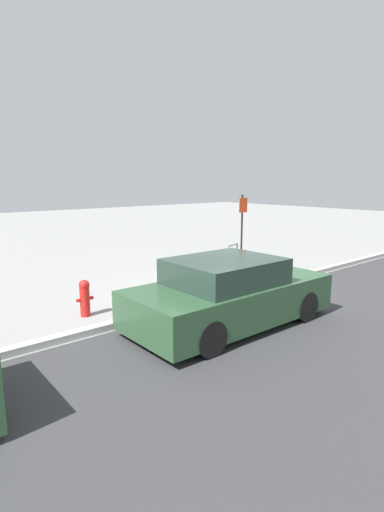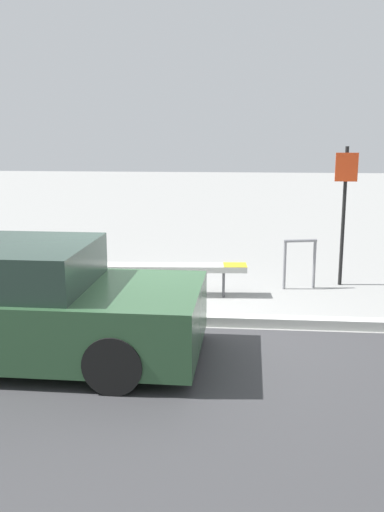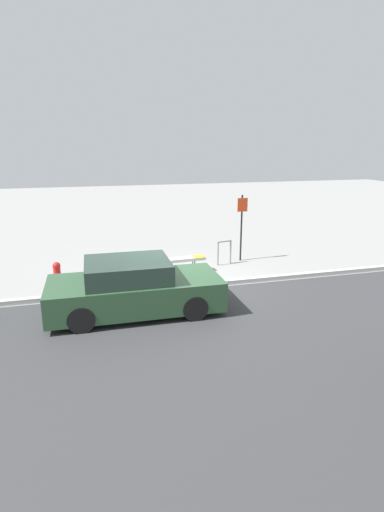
{
  "view_description": "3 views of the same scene",
  "coord_description": "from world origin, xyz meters",
  "px_view_note": "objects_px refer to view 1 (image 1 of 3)",
  "views": [
    {
      "loc": [
        -6.6,
        -6.41,
        2.75
      ],
      "look_at": [
        0.34,
        1.74,
        0.71
      ],
      "focal_mm": 28.0,
      "sensor_mm": 36.0,
      "label": 1
    },
    {
      "loc": [
        1.22,
        -7.25,
        2.51
      ],
      "look_at": [
        0.46,
        1.16,
        0.68
      ],
      "focal_mm": 40.0,
      "sensor_mm": 36.0,
      "label": 2
    },
    {
      "loc": [
        -2.32,
        -10.36,
        3.95
      ],
      "look_at": [
        0.57,
        0.26,
        0.86
      ],
      "focal_mm": 28.0,
      "sensor_mm": 36.0,
      "label": 3
    }
  ],
  "objects_px": {
    "bench": "(195,269)",
    "parked_car_near": "(229,294)",
    "sign_post": "(242,224)",
    "bike_rack": "(233,255)",
    "fire_hydrant": "(85,297)"
  },
  "relations": [
    {
      "from": "bench",
      "to": "parked_car_near",
      "type": "bearing_deg",
      "value": -122.31
    },
    {
      "from": "parked_car_near",
      "to": "sign_post",
      "type": "bearing_deg",
      "value": 40.89
    },
    {
      "from": "sign_post",
      "to": "bike_rack",
      "type": "bearing_deg",
      "value": -157.71
    },
    {
      "from": "sign_post",
      "to": "parked_car_near",
      "type": "relative_size",
      "value": 0.56
    },
    {
      "from": "bike_rack",
      "to": "parked_car_near",
      "type": "distance_m",
      "value": 4.74
    },
    {
      "from": "bench",
      "to": "bike_rack",
      "type": "xyz_separation_m",
      "value": [
        2.04,
        0.59,
        0.06
      ]
    },
    {
      "from": "bike_rack",
      "to": "parked_car_near",
      "type": "xyz_separation_m",
      "value": [
        -3.47,
        -3.23,
        0.11
      ]
    },
    {
      "from": "bench",
      "to": "fire_hydrant",
      "type": "relative_size",
      "value": 3.12
    },
    {
      "from": "bike_rack",
      "to": "sign_post",
      "type": "xyz_separation_m",
      "value": [
        0.71,
        0.29,
        0.88
      ]
    },
    {
      "from": "sign_post",
      "to": "parked_car_near",
      "type": "height_order",
      "value": "sign_post"
    },
    {
      "from": "bike_rack",
      "to": "fire_hydrant",
      "type": "height_order",
      "value": "bike_rack"
    },
    {
      "from": "fire_hydrant",
      "to": "sign_post",
      "type": "bearing_deg",
      "value": 11.72
    },
    {
      "from": "bench",
      "to": "sign_post",
      "type": "height_order",
      "value": "sign_post"
    },
    {
      "from": "bench",
      "to": "fire_hydrant",
      "type": "bearing_deg",
      "value": -177.37
    },
    {
      "from": "bike_rack",
      "to": "parked_car_near",
      "type": "bearing_deg",
      "value": -137.02
    }
  ]
}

